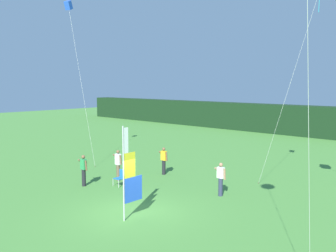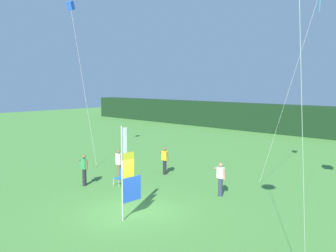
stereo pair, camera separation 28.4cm
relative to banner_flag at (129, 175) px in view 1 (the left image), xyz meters
name	(u,v)px [view 1 (the left image)]	position (x,y,z in m)	size (l,w,h in m)	color
ground_plane	(132,213)	(-0.45, 0.53, -1.88)	(120.00, 120.00, 0.00)	#478438
banner_flag	(129,175)	(0.00, 0.00, 0.00)	(0.06, 1.03, 3.92)	#B7B7BC
person_near_banner	(118,164)	(-5.08, 3.56, -0.92)	(0.55, 0.48, 1.79)	brown
person_mid_field	(164,160)	(-4.13, 6.38, -0.97)	(0.55, 0.48, 1.70)	black
person_far_left	(221,178)	(0.95, 5.18, -0.98)	(0.55, 0.48, 1.69)	#2D334C
person_far_right	(84,170)	(-5.56, 1.53, -0.96)	(0.55, 0.48, 1.73)	black
folding_chair	(121,177)	(-4.13, 2.94, -1.37)	(0.51, 0.51, 0.89)	#BCBCC1
kite_cyan_diamond_0	(312,15)	(3.76, 8.69, 7.08)	(3.08, 0.41, 10.36)	brown
kite_blue_box_4	(69,7)	(-11.63, 4.72, 8.99)	(3.03, 0.67, 11.32)	brown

